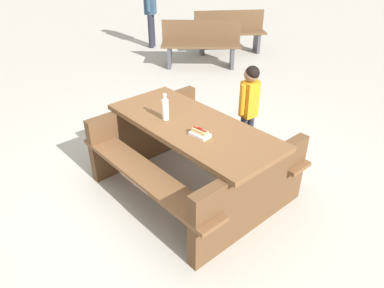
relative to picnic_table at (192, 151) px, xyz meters
The scene contains 7 objects.
ground_plane 0.44m from the picnic_table, ahead, with size 30.00×30.00×0.00m, color #B7B2A8.
picnic_table is the anchor object (origin of this frame).
soda_bottle 0.50m from the picnic_table, 160.60° to the right, with size 0.06×0.06×0.26m.
hotdog_tray 0.42m from the picnic_table, 34.72° to the right, with size 0.19×0.12×0.08m.
child_in_coat 0.97m from the picnic_table, 85.85° to the left, with size 0.19×0.26×1.08m.
park_bench_near 3.90m from the picnic_table, 126.49° to the left, with size 1.43×1.23×0.85m.
park_bench_mid 4.90m from the picnic_table, 119.60° to the left, with size 1.34×1.35×0.85m.
Camera 1 is at (1.90, -2.34, 2.33)m, focal length 33.74 mm.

